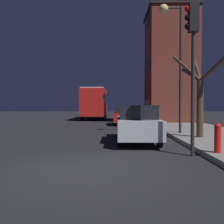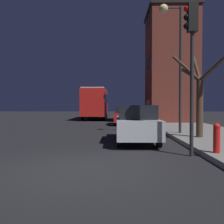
{
  "view_description": "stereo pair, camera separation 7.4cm",
  "coord_description": "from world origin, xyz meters",
  "px_view_note": "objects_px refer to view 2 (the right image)",
  "views": [
    {
      "loc": [
        0.88,
        -6.24,
        1.61
      ],
      "look_at": [
        0.65,
        9.01,
        1.2
      ],
      "focal_mm": 40.0,
      "sensor_mm": 36.0,
      "label": 1
    },
    {
      "loc": [
        0.95,
        -6.24,
        1.61
      ],
      "look_at": [
        0.65,
        9.01,
        1.2
      ],
      "focal_mm": 40.0,
      "sensor_mm": 36.0,
      "label": 2
    }
  ],
  "objects_px": {
    "bare_tree": "(200,95)",
    "traffic_light": "(191,47)",
    "car_far_lane": "(124,113)",
    "streetlamp": "(173,41)",
    "fire_hydrant": "(217,137)",
    "bus": "(96,101)",
    "car_near_lane": "(136,123)",
    "car_mid_lane": "(125,116)"
  },
  "relations": [
    {
      "from": "streetlamp",
      "to": "car_near_lane",
      "type": "height_order",
      "value": "streetlamp"
    },
    {
      "from": "fire_hydrant",
      "to": "car_far_lane",
      "type": "bearing_deg",
      "value": 96.11
    },
    {
      "from": "traffic_light",
      "to": "car_mid_lane",
      "type": "xyz_separation_m",
      "value": [
        -1.63,
        12.79,
        -2.65
      ]
    },
    {
      "from": "bus",
      "to": "car_mid_lane",
      "type": "height_order",
      "value": "bus"
    },
    {
      "from": "streetlamp",
      "to": "traffic_light",
      "type": "distance_m",
      "value": 5.5
    },
    {
      "from": "bare_tree",
      "to": "car_mid_lane",
      "type": "height_order",
      "value": "bare_tree"
    },
    {
      "from": "streetlamp",
      "to": "bus",
      "type": "bearing_deg",
      "value": 108.48
    },
    {
      "from": "streetlamp",
      "to": "car_far_lane",
      "type": "relative_size",
      "value": 1.74
    },
    {
      "from": "streetlamp",
      "to": "car_far_lane",
      "type": "bearing_deg",
      "value": 97.99
    },
    {
      "from": "bare_tree",
      "to": "streetlamp",
      "type": "bearing_deg",
      "value": 115.05
    },
    {
      "from": "traffic_light",
      "to": "fire_hydrant",
      "type": "relative_size",
      "value": 5.31
    },
    {
      "from": "car_far_lane",
      "to": "bus",
      "type": "bearing_deg",
      "value": 156.35
    },
    {
      "from": "bus",
      "to": "car_near_lane",
      "type": "height_order",
      "value": "bus"
    },
    {
      "from": "car_far_lane",
      "to": "fire_hydrant",
      "type": "relative_size",
      "value": 4.25
    },
    {
      "from": "bare_tree",
      "to": "car_near_lane",
      "type": "relative_size",
      "value": 0.82
    },
    {
      "from": "traffic_light",
      "to": "bare_tree",
      "type": "relative_size",
      "value": 1.26
    },
    {
      "from": "bus",
      "to": "car_near_lane",
      "type": "bearing_deg",
      "value": -79.67
    },
    {
      "from": "car_far_lane",
      "to": "streetlamp",
      "type": "bearing_deg",
      "value": -82.01
    },
    {
      "from": "bare_tree",
      "to": "car_near_lane",
      "type": "height_order",
      "value": "bare_tree"
    },
    {
      "from": "streetlamp",
      "to": "fire_hydrant",
      "type": "relative_size",
      "value": 7.41
    },
    {
      "from": "car_far_lane",
      "to": "fire_hydrant",
      "type": "distance_m",
      "value": 20.38
    },
    {
      "from": "traffic_light",
      "to": "car_far_lane",
      "type": "distance_m",
      "value": 20.2
    },
    {
      "from": "streetlamp",
      "to": "car_near_lane",
      "type": "xyz_separation_m",
      "value": [
        -2.07,
        -2.14,
        -4.12
      ]
    },
    {
      "from": "traffic_light",
      "to": "car_far_lane",
      "type": "height_order",
      "value": "traffic_light"
    },
    {
      "from": "streetlamp",
      "to": "car_far_lane",
      "type": "distance_m",
      "value": 15.44
    },
    {
      "from": "car_mid_lane",
      "to": "traffic_light",
      "type": "bearing_deg",
      "value": -82.73
    },
    {
      "from": "traffic_light",
      "to": "car_near_lane",
      "type": "relative_size",
      "value": 1.04
    },
    {
      "from": "traffic_light",
      "to": "bare_tree",
      "type": "xyz_separation_m",
      "value": [
        1.42,
        3.49,
        -1.34
      ]
    },
    {
      "from": "streetlamp",
      "to": "fire_hydrant",
      "type": "bearing_deg",
      "value": -88.92
    },
    {
      "from": "car_mid_lane",
      "to": "fire_hydrant",
      "type": "xyz_separation_m",
      "value": [
        2.33,
        -13.09,
        -0.13
      ]
    },
    {
      "from": "bare_tree",
      "to": "car_far_lane",
      "type": "height_order",
      "value": "bare_tree"
    },
    {
      "from": "car_near_lane",
      "to": "car_mid_lane",
      "type": "height_order",
      "value": "car_near_lane"
    },
    {
      "from": "traffic_light",
      "to": "car_near_lane",
      "type": "bearing_deg",
      "value": 115.3
    },
    {
      "from": "bus",
      "to": "car_far_lane",
      "type": "distance_m",
      "value": 3.89
    },
    {
      "from": "traffic_light",
      "to": "car_near_lane",
      "type": "height_order",
      "value": "traffic_light"
    },
    {
      "from": "car_mid_lane",
      "to": "car_far_lane",
      "type": "xyz_separation_m",
      "value": [
        0.16,
        7.17,
        -0.06
      ]
    },
    {
      "from": "bus",
      "to": "car_near_lane",
      "type": "xyz_separation_m",
      "value": [
        3.34,
        -18.31,
        -1.25
      ]
    },
    {
      "from": "traffic_light",
      "to": "fire_hydrant",
      "type": "distance_m",
      "value": 2.88
    },
    {
      "from": "bare_tree",
      "to": "traffic_light",
      "type": "bearing_deg",
      "value": -112.18
    },
    {
      "from": "bare_tree",
      "to": "car_near_lane",
      "type": "distance_m",
      "value": 3.18
    },
    {
      "from": "streetlamp",
      "to": "fire_hydrant",
      "type": "xyz_separation_m",
      "value": [
        0.1,
        -5.55,
        -4.3
      ]
    },
    {
      "from": "bare_tree",
      "to": "car_far_lane",
      "type": "relative_size",
      "value": 0.99
    }
  ]
}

